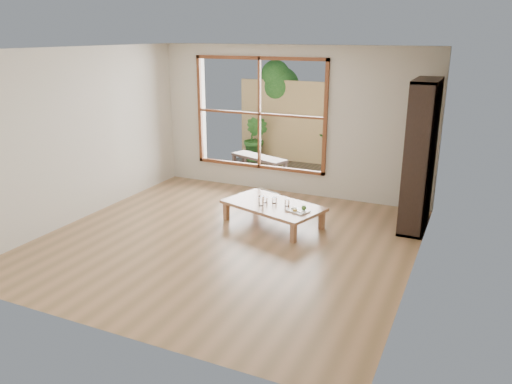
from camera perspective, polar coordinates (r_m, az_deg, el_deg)
ground at (r=7.08m, az=-3.24°, el=-5.49°), size 5.00×5.00×0.00m
low_table at (r=7.55m, az=1.96°, el=-1.66°), size 1.65×1.23×0.32m
floor_cushion at (r=8.83m, az=0.38°, el=-0.40°), size 0.71×0.71×0.08m
bookshelf at (r=7.59m, az=18.25°, el=3.93°), size 0.35×0.98×2.19m
glass_tall at (r=7.44m, az=0.59°, el=-1.01°), size 0.08×0.08×0.15m
glass_mid at (r=7.44m, az=3.57°, el=-1.22°), size 0.07×0.07×0.10m
glass_short at (r=7.56m, az=2.13°, el=-0.94°), size 0.07×0.07×0.09m
glass_small at (r=7.58m, az=1.07°, el=-0.92°), size 0.07×0.07×0.09m
food_tray at (r=7.23m, az=4.95°, el=-2.08°), size 0.35×0.30×0.09m
deck at (r=10.38m, az=2.98°, el=2.14°), size 2.80×2.00×0.05m
garden_bench at (r=10.06m, az=0.34°, el=3.78°), size 1.29×0.76×0.39m
bamboo_fence at (r=11.09m, az=4.99°, el=7.89°), size 2.80×0.06×1.80m
shrub_right at (r=10.74m, az=9.61°, el=5.22°), size 0.94×0.84×0.96m
shrub_left at (r=11.20m, az=-0.03°, el=6.15°), size 0.63×0.55×1.02m
garden_tree at (r=11.51m, az=2.36°, el=11.95°), size 1.04×0.85×2.22m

